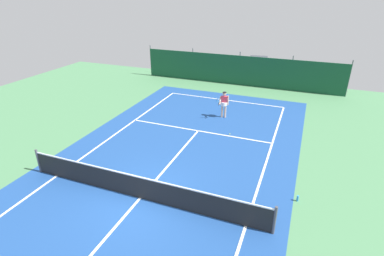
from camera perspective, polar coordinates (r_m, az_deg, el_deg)
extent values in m
plane|color=#4C8456|center=(12.09, -9.74, -12.93)|extent=(36.00, 36.00, 0.00)
cube|color=#1E478C|center=(12.09, -9.74, -12.92)|extent=(11.02, 26.60, 0.01)
cube|color=white|center=(21.85, 6.23, 5.31)|extent=(8.22, 0.10, 0.01)
cube|color=white|center=(14.36, -24.17, -8.23)|extent=(0.10, 23.80, 0.01)
cube|color=white|center=(10.93, 10.14, -17.77)|extent=(0.10, 23.80, 0.01)
cube|color=white|center=(17.00, 1.17, -0.53)|extent=(8.22, 0.10, 0.01)
cube|color=white|center=(12.08, -9.74, -12.89)|extent=(0.10, 12.80, 0.01)
cube|color=white|center=(21.71, 6.12, 5.19)|extent=(0.10, 0.30, 0.01)
cube|color=black|center=(11.80, -9.91, -11.11)|extent=(9.92, 0.03, 0.95)
cube|color=white|center=(11.52, -10.09, -9.11)|extent=(9.92, 0.04, 0.05)
cylinder|color=#47474C|center=(14.70, -27.05, -5.57)|extent=(0.10, 0.10, 1.10)
cylinder|color=#47474C|center=(10.51, 15.36, -16.51)|extent=(0.10, 0.10, 1.10)
cube|color=#14472D|center=(25.22, 8.87, 10.70)|extent=(16.22, 0.06, 2.40)
cylinder|color=#595B60|center=(28.08, -7.77, 12.56)|extent=(0.08, 0.08, 2.70)
cylinder|color=#595B60|center=(26.39, 0.15, 11.98)|extent=(0.08, 0.08, 2.70)
cylinder|color=#595B60|center=(25.24, 8.92, 11.06)|extent=(0.08, 0.08, 2.70)
cylinder|color=#595B60|center=(24.71, 18.23, 9.81)|extent=(0.08, 0.08, 2.70)
cylinder|color=#595B60|center=(24.84, 27.60, 8.28)|extent=(0.08, 0.08, 2.70)
cube|color=#234C1E|center=(25.95, 9.09, 9.61)|extent=(14.60, 0.70, 1.10)
cylinder|color=#D8AD8C|center=(18.74, 6.31, 3.18)|extent=(0.12, 0.12, 0.82)
cylinder|color=#D8AD8C|center=(18.76, 5.70, 3.23)|extent=(0.12, 0.12, 0.82)
cylinder|color=white|center=(18.57, 6.07, 4.61)|extent=(0.40, 0.40, 0.22)
cube|color=#D1384C|center=(18.51, 6.10, 5.19)|extent=(0.39, 0.26, 0.56)
sphere|color=#D8AD8C|center=(18.36, 6.16, 6.45)|extent=(0.22, 0.22, 0.22)
cylinder|color=black|center=(18.33, 6.17, 6.71)|extent=(0.23, 0.23, 0.04)
cylinder|color=#D8AD8C|center=(18.48, 6.81, 5.21)|extent=(0.09, 0.09, 0.58)
cylinder|color=#D8AD8C|center=(18.40, 5.35, 5.20)|extent=(0.18, 0.53, 0.41)
cylinder|color=black|center=(18.17, 5.07, 4.56)|extent=(0.08, 0.28, 0.13)
torus|color=teal|center=(18.09, 5.10, 5.21)|extent=(0.32, 0.18, 0.29)
sphere|color=#CCDB33|center=(16.71, 7.15, -1.13)|extent=(0.07, 0.07, 0.07)
cube|color=black|center=(28.22, 12.32, 10.97)|extent=(2.36, 4.41, 0.80)
cube|color=#2D333D|center=(28.07, 12.45, 12.31)|extent=(1.78, 2.08, 0.56)
cylinder|color=black|center=(27.05, 14.05, 9.31)|extent=(0.31, 0.66, 0.64)
cylinder|color=black|center=(27.09, 10.21, 9.69)|extent=(0.31, 0.66, 0.64)
cylinder|color=black|center=(29.58, 14.12, 10.63)|extent=(0.31, 0.66, 0.64)
cylinder|color=black|center=(29.61, 10.59, 10.97)|extent=(0.31, 0.66, 0.64)
cylinder|color=#338CD8|center=(12.38, 19.35, -12.46)|extent=(0.08, 0.08, 0.24)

